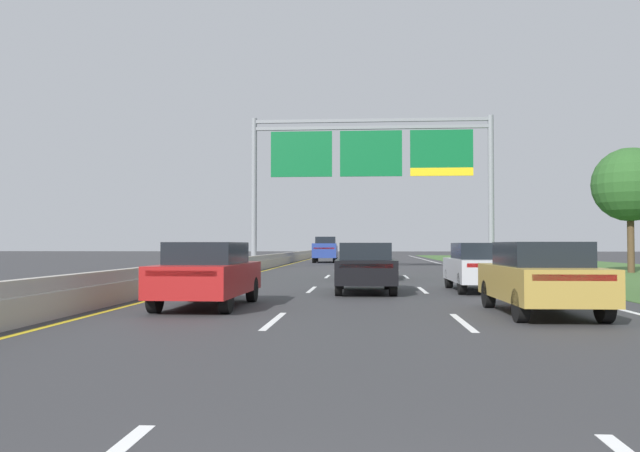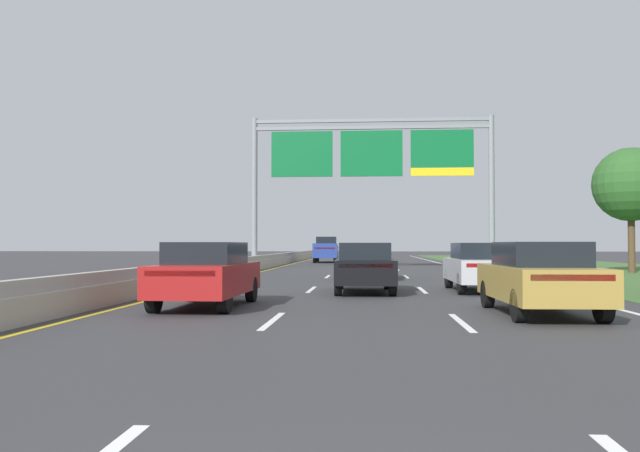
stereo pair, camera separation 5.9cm
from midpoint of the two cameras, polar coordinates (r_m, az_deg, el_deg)
name	(u,v)px [view 1 (the left image)]	position (r m, az deg, el deg)	size (l,w,h in m)	color
ground_plane	(366,271)	(37.38, 4.04, -3.96)	(220.00, 220.00, 0.00)	#333335
lane_striping	(366,271)	(36.92, 4.04, -3.98)	(11.96, 106.00, 0.01)	white
grass_verge_right	(617,272)	(39.90, 24.55, -3.66)	(14.00, 110.00, 0.02)	#3D602D
median_barrier_concrete	(252,265)	(37.95, -6.00, -3.39)	(0.60, 110.00, 0.85)	#A8A399
overhead_sign_gantry	(371,161)	(40.70, 4.44, 5.74)	(15.06, 0.42, 9.49)	gray
pickup_truck_blue	(325,250)	(55.72, 0.44, -2.10)	(2.12, 5.44, 2.20)	navy
car_black_centre_lane_sedan	(365,267)	(20.72, 3.87, -3.56)	(1.91, 4.44, 1.57)	black
car_grey_centre_lane_sedan	(368,260)	(28.65, 4.12, -3.03)	(1.85, 4.41, 1.57)	slate
car_silver_right_lane_sedan	(480,266)	(21.77, 13.75, -3.43)	(1.85, 4.41, 1.57)	#B2B5BA
car_gold_right_lane_sedan	(540,277)	(14.89, 18.62, -4.23)	(1.91, 4.44, 1.57)	#A38438
car_red_left_lane_sedan	(208,273)	(16.06, -9.91, -4.10)	(1.89, 4.43, 1.57)	maroon
roadside_tree_mid	(630,185)	(38.68, 25.47, 3.28)	(3.96, 3.96, 6.72)	#4C3823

